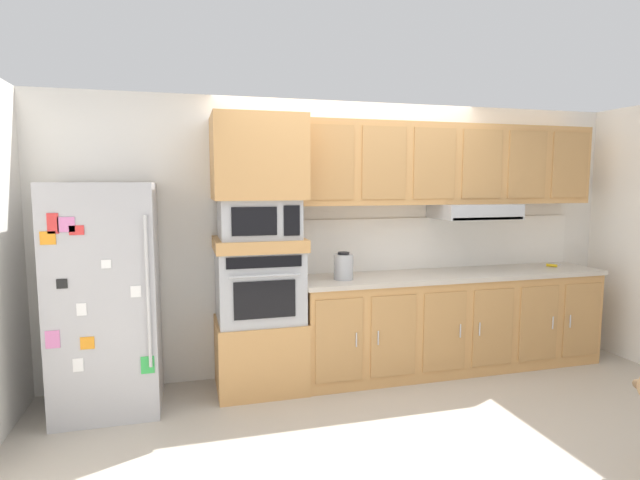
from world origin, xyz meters
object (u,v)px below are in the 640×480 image
refrigerator (106,297)px  electric_kettle (344,266)px  microwave (258,219)px  screwdriver (552,265)px  built_in_oven (259,285)px

refrigerator → electric_kettle: size_ratio=7.33×
microwave → screwdriver: microwave is taller
screwdriver → electric_kettle: bearing=-177.8°
built_in_oven → screwdriver: built_in_oven is taller
microwave → electric_kettle: size_ratio=2.68×
built_in_oven → refrigerator: bearing=-176.7°
built_in_oven → electric_kettle: size_ratio=2.92×
microwave → screwdriver: (2.96, 0.04, -0.53)m
built_in_oven → electric_kettle: built_in_oven is taller
electric_kettle → built_in_oven: bearing=176.3°
refrigerator → screwdriver: bearing=1.5°
refrigerator → screwdriver: refrigerator is taller
microwave → screwdriver: bearing=0.8°
built_in_oven → screwdriver: size_ratio=4.16×
refrigerator → built_in_oven: size_ratio=2.51×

